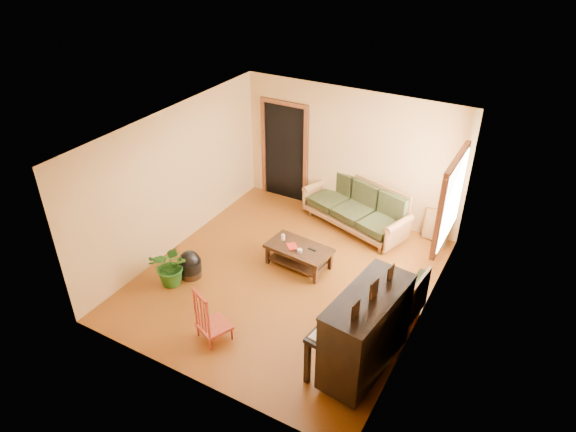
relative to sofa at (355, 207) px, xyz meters
The scene contains 16 objects.
floor 2.14m from the sofa, 99.69° to the right, with size 5.00×5.00×0.00m, color #602F0C.
doorway 1.93m from the sofa, 166.89° to the left, with size 1.08×0.16×2.05m, color black.
window 2.26m from the sofa, 22.25° to the right, with size 0.12×1.36×1.46m, color white.
sofa is the anchor object (origin of this frame).
coffee_table 1.71m from the sofa, 101.34° to the right, with size 1.11×0.60×0.40m, color black.
armchair 2.59m from the sofa, 54.04° to the right, with size 0.85×0.90×0.90m, color brown.
piano 3.63m from the sofa, 65.06° to the right, with size 0.86×1.46×1.29m, color black.
footstool 3.34m from the sofa, 122.72° to the right, with size 0.38×0.38×0.37m, color black.
red_chair 3.83m from the sofa, 98.54° to the right, with size 0.42×0.46×0.89m, color maroon.
leaning_frame 1.56m from the sofa, 11.99° to the left, with size 0.48×0.11×0.64m, color #AF7B3A.
ceramic_crock 1.70m from the sofa, ahead, with size 0.21×0.21×0.26m, color #354BA0.
potted_plant 3.66m from the sofa, 121.69° to the right, with size 0.65×0.56×0.72m, color #225618.
book 1.84m from the sofa, 105.52° to the right, with size 0.16×0.22×0.02m, color #A11F15.
candle 1.74m from the sofa, 112.92° to the right, with size 0.06×0.06×0.11m, color silver.
glass_jar 1.81m from the sofa, 97.81° to the right, with size 0.09×0.09×0.06m, color silver.
remote 1.63m from the sofa, 93.42° to the right, with size 0.15×0.04×0.01m, color black.
Camera 1 is at (3.41, -6.00, 5.42)m, focal length 32.00 mm.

